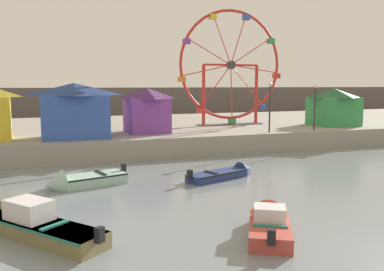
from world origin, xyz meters
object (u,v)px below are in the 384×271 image
(carnival_booth_blue_tent, at_px, (75,110))
(promenade_lamp_near, at_px, (270,99))
(carnival_booth_green_kiosk, at_px, (334,106))
(promenade_lamp_far, at_px, (315,100))
(motorboat_seafoam, at_px, (80,181))
(ferris_wheel_red_frame, at_px, (231,68))
(motorboat_navy_blue, at_px, (227,173))
(motorboat_faded_red, at_px, (269,222))
(motorboat_olive_wood, at_px, (23,222))
(carnival_booth_purple_stall, at_px, (147,109))

(carnival_booth_blue_tent, xyz_separation_m, promenade_lamp_near, (13.55, -1.51, 0.55))
(carnival_booth_green_kiosk, relative_size, promenade_lamp_far, 1.14)
(motorboat_seafoam, height_order, promenade_lamp_near, promenade_lamp_near)
(ferris_wheel_red_frame, bearing_deg, carnival_booth_blue_tent, -160.52)
(motorboat_seafoam, height_order, promenade_lamp_far, promenade_lamp_far)
(carnival_booth_blue_tent, distance_m, promenade_lamp_near, 13.65)
(motorboat_navy_blue, relative_size, carnival_booth_blue_tent, 0.97)
(motorboat_faded_red, xyz_separation_m, ferris_wheel_red_frame, (8.19, 20.73, 5.97))
(promenade_lamp_near, height_order, promenade_lamp_far, promenade_lamp_near)
(promenade_lamp_near, bearing_deg, ferris_wheel_red_frame, 92.30)
(carnival_booth_blue_tent, bearing_deg, motorboat_seafoam, -92.73)
(carnival_booth_green_kiosk, bearing_deg, motorboat_faded_red, -128.66)
(carnival_booth_green_kiosk, bearing_deg, promenade_lamp_near, -155.98)
(motorboat_faded_red, height_order, carnival_booth_green_kiosk, carnival_booth_green_kiosk)
(motorboat_navy_blue, bearing_deg, motorboat_olive_wood, -171.40)
(motorboat_navy_blue, relative_size, carnival_booth_green_kiosk, 1.11)
(motorboat_navy_blue, distance_m, promenade_lamp_far, 13.01)
(motorboat_olive_wood, distance_m, motorboat_seafoam, 6.07)
(promenade_lamp_far, bearing_deg, motorboat_navy_blue, -146.25)
(carnival_booth_blue_tent, bearing_deg, promenade_lamp_near, -6.38)
(ferris_wheel_red_frame, distance_m, carnival_booth_green_kiosk, 9.37)
(motorboat_seafoam, xyz_separation_m, promenade_lamp_near, (13.92, 6.35, 3.48))
(motorboat_seafoam, bearing_deg, carnival_booth_blue_tent, -107.93)
(motorboat_olive_wood, xyz_separation_m, carnival_booth_blue_tent, (2.57, 13.51, 2.85))
(ferris_wheel_red_frame, relative_size, promenade_lamp_near, 2.69)
(promenade_lamp_far, bearing_deg, carnival_booth_purple_stall, 166.91)
(motorboat_faded_red, relative_size, ferris_wheel_red_frame, 0.38)
(motorboat_navy_blue, height_order, carnival_booth_green_kiosk, carnival_booth_green_kiosk)
(motorboat_olive_wood, relative_size, motorboat_seafoam, 1.36)
(motorboat_olive_wood, bearing_deg, carnival_booth_purple_stall, -65.59)
(motorboat_navy_blue, relative_size, carnival_booth_purple_stall, 1.28)
(motorboat_olive_wood, height_order, ferris_wheel_red_frame, ferris_wheel_red_frame)
(promenade_lamp_near, bearing_deg, motorboat_olive_wood, -143.33)
(motorboat_faded_red, xyz_separation_m, promenade_lamp_near, (8.44, 14.52, 3.46))
(motorboat_navy_blue, height_order, carnival_booth_blue_tent, carnival_booth_blue_tent)
(carnival_booth_blue_tent, distance_m, carnival_booth_purple_stall, 5.32)
(motorboat_seafoam, relative_size, ferris_wheel_red_frame, 0.41)
(motorboat_faded_red, bearing_deg, carnival_booth_blue_tent, 46.45)
(motorboat_navy_blue, bearing_deg, motorboat_seafoam, 156.62)
(promenade_lamp_far, bearing_deg, promenade_lamp_near, -178.61)
(motorboat_navy_blue, distance_m, promenade_lamp_near, 10.08)
(motorboat_seafoam, height_order, motorboat_faded_red, motorboat_seafoam)
(carnival_booth_blue_tent, height_order, promenade_lamp_near, promenade_lamp_near)
(motorboat_seafoam, xyz_separation_m, carnival_booth_purple_stall, (5.48, 9.33, 2.77))
(motorboat_seafoam, xyz_separation_m, ferris_wheel_red_frame, (13.67, 12.57, 6.00))
(promenade_lamp_far, bearing_deg, motorboat_olive_wood, -148.92)
(motorboat_seafoam, relative_size, carnival_booth_blue_tent, 0.88)
(motorboat_seafoam, distance_m, carnival_booth_purple_stall, 11.17)
(motorboat_seafoam, height_order, carnival_booth_green_kiosk, carnival_booth_green_kiosk)
(motorboat_faded_red, xyz_separation_m, carnival_booth_purple_stall, (-0.00, 17.49, 2.75))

